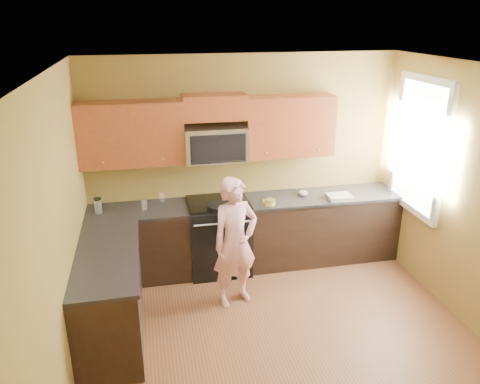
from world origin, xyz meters
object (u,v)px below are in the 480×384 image
object	(u,v)px
travel_mug	(99,213)
microwave	(216,160)
butter_tub	(270,205)
frying_pan	(219,209)
woman	(235,243)
stove	(219,236)

from	to	relation	value
travel_mug	microwave	bearing A→B (deg)	4.65
microwave	butter_tub	xyz separation A→B (m)	(0.62, -0.30, -0.53)
frying_pan	travel_mug	world-z (taller)	travel_mug
butter_tub	microwave	bearing A→B (deg)	154.20
butter_tub	travel_mug	bearing A→B (deg)	174.90
microwave	butter_tub	bearing A→B (deg)	-25.80
microwave	frying_pan	bearing A→B (deg)	-94.29
microwave	woman	size ratio (longest dim) A/B	0.50
frying_pan	travel_mug	size ratio (longest dim) A/B	2.65
stove	woman	world-z (taller)	woman
stove	frying_pan	xyz separation A→B (m)	(-0.03, -0.26, 0.47)
stove	microwave	world-z (taller)	microwave
stove	microwave	bearing A→B (deg)	90.00
frying_pan	travel_mug	distance (m)	1.43
woman	travel_mug	distance (m)	1.70
frying_pan	butter_tub	distance (m)	0.66
microwave	frying_pan	distance (m)	0.63
frying_pan	travel_mug	bearing A→B (deg)	173.55
stove	frying_pan	size ratio (longest dim) A/B	1.89
frying_pan	travel_mug	xyz separation A→B (m)	(-1.41, 0.26, -0.03)
woman	frying_pan	world-z (taller)	woman
stove	woman	distance (m)	0.82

